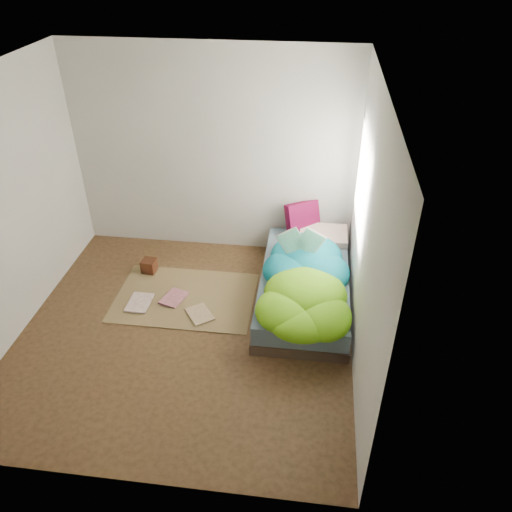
# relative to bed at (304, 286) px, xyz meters

# --- Properties ---
(ground) EXTENTS (3.50, 3.50, 0.00)m
(ground) POSITION_rel_bed_xyz_m (-1.22, -0.72, -0.17)
(ground) COLOR #3B2916
(ground) RESTS_ON ground
(room_walls) EXTENTS (3.54, 3.54, 2.62)m
(room_walls) POSITION_rel_bed_xyz_m (-1.21, -0.71, 1.46)
(room_walls) COLOR #B8B6AF
(room_walls) RESTS_ON ground
(bed) EXTENTS (1.00, 2.00, 0.34)m
(bed) POSITION_rel_bed_xyz_m (0.00, 0.00, 0.00)
(bed) COLOR #3B2C20
(bed) RESTS_ON ground
(duvet) EXTENTS (0.96, 1.84, 0.34)m
(duvet) POSITION_rel_bed_xyz_m (0.00, -0.22, 0.34)
(duvet) COLOR #086883
(duvet) RESTS_ON bed
(rug) EXTENTS (1.60, 1.10, 0.01)m
(rug) POSITION_rel_bed_xyz_m (-1.37, -0.17, -0.16)
(rug) COLOR brown
(rug) RESTS_ON ground
(pillow_floral) EXTENTS (0.59, 0.37, 0.13)m
(pillow_floral) POSITION_rel_bed_xyz_m (0.19, 0.74, 0.24)
(pillow_floral) COLOR silver
(pillow_floral) RESTS_ON bed
(pillow_magenta) EXTENTS (0.43, 0.34, 0.42)m
(pillow_magenta) POSITION_rel_bed_xyz_m (-0.08, 0.89, 0.38)
(pillow_magenta) COLOR #530521
(pillow_magenta) RESTS_ON bed
(open_book) EXTENTS (0.44, 0.12, 0.26)m
(open_book) POSITION_rel_bed_xyz_m (-0.07, 0.09, 0.64)
(open_book) COLOR #2B8637
(open_book) RESTS_ON duvet
(wooden_box) EXTENTS (0.18, 0.18, 0.16)m
(wooden_box) POSITION_rel_bed_xyz_m (-1.93, 0.28, -0.07)
(wooden_box) COLOR #33130B
(wooden_box) RESTS_ON rug
(floor_book_a) EXTENTS (0.26, 0.35, 0.03)m
(floor_book_a) POSITION_rel_bed_xyz_m (-1.99, -0.36, -0.14)
(floor_book_a) COLOR white
(floor_book_a) RESTS_ON rug
(floor_book_b) EXTENTS (0.32, 0.37, 0.03)m
(floor_book_b) POSITION_rel_bed_xyz_m (-1.60, -0.19, -0.14)
(floor_book_b) COLOR #D2798C
(floor_book_b) RESTS_ON rug
(floor_book_c) EXTENTS (0.38, 0.40, 0.02)m
(floor_book_c) POSITION_rel_bed_xyz_m (-1.22, -0.54, -0.14)
(floor_book_c) COLOR tan
(floor_book_c) RESTS_ON rug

